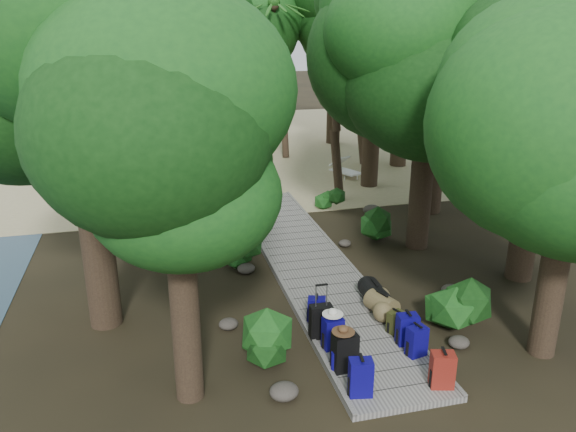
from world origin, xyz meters
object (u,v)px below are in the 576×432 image
object	(u,v)px
lone_suitcase_on_sand	(268,179)
suitcase_on_boardwalk	(321,321)
backpack_right_b	(417,340)
backpack_right_d	(396,321)
backpack_left_b	(345,350)
backpack_left_c	(333,331)
backpack_right_c	(407,328)
duffel_right_black	(374,293)
backpack_right_a	(442,368)
kayak	(156,181)
backpack_left_d	(317,308)
backpack_left_a	(361,376)
sun_lounger	(346,168)
duffel_right_khaki	(382,304)

from	to	relation	value
lone_suitcase_on_sand	suitcase_on_boardwalk	bearing A→B (deg)	-80.91
backpack_right_b	backpack_right_d	bearing A→B (deg)	78.50
backpack_left_b	backpack_left_c	distance (m)	0.72
backpack_right_c	backpack_right_d	bearing A→B (deg)	98.61
backpack_right_c	suitcase_on_boardwalk	size ratio (longest dim) A/B	0.98
backpack_right_d	duffel_right_black	bearing A→B (deg)	67.65
backpack_right_a	kayak	distance (m)	14.83
backpack_left_d	backpack_right_a	world-z (taller)	backpack_right_a
backpack_left_d	backpack_right_b	world-z (taller)	backpack_right_b
backpack_left_d	backpack_right_d	size ratio (longest dim) A/B	1.13
backpack_left_a	sun_lounger	size ratio (longest dim) A/B	0.35
kayak	backpack_right_c	bearing A→B (deg)	-74.99
duffel_right_khaki	backpack_right_b	bearing A→B (deg)	-107.98
duffel_right_black	suitcase_on_boardwalk	xyz separation A→B (m)	(-1.54, -1.06, 0.11)
backpack_left_b	backpack_left_c	world-z (taller)	backpack_left_b
suitcase_on_boardwalk	sun_lounger	xyz separation A→B (m)	(4.68, 11.60, -0.10)
backpack_right_a	duffel_right_black	bearing A→B (deg)	104.17
suitcase_on_boardwalk	lone_suitcase_on_sand	world-z (taller)	suitcase_on_boardwalk
backpack_left_c	duffel_right_khaki	xyz separation A→B (m)	(1.40, 0.98, -0.12)
backpack_left_c	lone_suitcase_on_sand	xyz separation A→B (m)	(1.18, 11.15, -0.11)
backpack_left_a	backpack_right_a	xyz separation A→B (m)	(1.40, -0.12, -0.01)
backpack_left_b	backpack_right_b	xyz separation A→B (m)	(1.43, 0.11, -0.07)
suitcase_on_boardwalk	backpack_left_a	bearing A→B (deg)	-85.57
backpack_left_b	sun_lounger	size ratio (longest dim) A/B	0.38
backpack_left_b	backpack_right_d	size ratio (longest dim) A/B	1.62
suitcase_on_boardwalk	backpack_left_d	bearing A→B (deg)	81.60
duffel_right_black	kayak	size ratio (longest dim) A/B	0.23
backpack_right_a	backpack_left_a	bearing A→B (deg)	-169.98
backpack_left_a	backpack_right_c	distance (m)	1.89
backpack_left_b	backpack_left_c	size ratio (longest dim) A/B	1.15
suitcase_on_boardwalk	lone_suitcase_on_sand	bearing A→B (deg)	84.63
duffel_right_khaki	sun_lounger	xyz separation A→B (m)	(3.17, 11.04, 0.01)
duffel_right_khaki	backpack_left_b	bearing A→B (deg)	-148.22
suitcase_on_boardwalk	kayak	bearing A→B (deg)	104.40
duffel_right_khaki	backpack_left_a	bearing A→B (deg)	-138.33
backpack_right_a	backpack_left_b	bearing A→B (deg)	164.01
backpack_right_c	suitcase_on_boardwalk	bearing A→B (deg)	162.45
backpack_right_a	backpack_right_d	xyz separation A→B (m)	(-0.01, 1.80, -0.10)
backpack_left_a	backpack_right_d	bearing A→B (deg)	60.64
backpack_right_d	sun_lounger	world-z (taller)	sun_lounger
backpack_left_a	backpack_right_a	bearing A→B (deg)	5.38
backpack_left_d	backpack_right_a	xyz separation A→B (m)	(1.39, -2.63, 0.07)
backpack_right_b	kayak	xyz separation A→B (m)	(-4.32, 13.22, -0.25)
backpack_right_c	backpack_left_b	bearing A→B (deg)	-155.57
suitcase_on_boardwalk	backpack_left_c	bearing A→B (deg)	-74.66
backpack_left_c	kayak	xyz separation A→B (m)	(-2.91, 12.61, -0.28)
backpack_left_b	duffel_right_khaki	distance (m)	2.22
backpack_right_d	kayak	distance (m)	13.11
backpack_left_b	backpack_right_c	bearing A→B (deg)	15.51
backpack_right_a	backpack_right_b	bearing A→B (deg)	104.28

